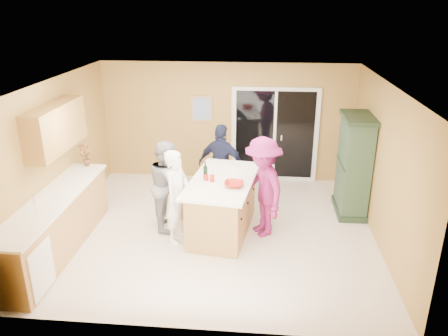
# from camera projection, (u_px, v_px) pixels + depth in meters

# --- Properties ---
(floor) EXTENTS (5.50, 5.50, 0.00)m
(floor) POSITION_uv_depth(u_px,v_px,m) (215.00, 230.00, 7.74)
(floor) COLOR beige
(floor) RESTS_ON ground
(ceiling) EXTENTS (5.50, 5.00, 0.10)m
(ceiling) POSITION_uv_depth(u_px,v_px,m) (214.00, 83.00, 6.80)
(ceiling) COLOR silver
(ceiling) RESTS_ON wall_back
(wall_back) EXTENTS (5.50, 0.10, 2.60)m
(wall_back) POSITION_uv_depth(u_px,v_px,m) (227.00, 122.00, 9.59)
(wall_back) COLOR tan
(wall_back) RESTS_ON ground
(wall_front) EXTENTS (5.50, 0.10, 2.60)m
(wall_front) POSITION_uv_depth(u_px,v_px,m) (190.00, 237.00, 4.95)
(wall_front) COLOR tan
(wall_front) RESTS_ON ground
(wall_left) EXTENTS (0.10, 5.00, 2.60)m
(wall_left) POSITION_uv_depth(u_px,v_px,m) (56.00, 156.00, 7.50)
(wall_left) COLOR tan
(wall_left) RESTS_ON ground
(wall_right) EXTENTS (0.10, 5.00, 2.60)m
(wall_right) POSITION_uv_depth(u_px,v_px,m) (384.00, 167.00, 7.04)
(wall_right) COLOR tan
(wall_right) RESTS_ON ground
(left_cabinet_run) EXTENTS (0.65, 3.05, 1.24)m
(left_cabinet_run) POSITION_uv_depth(u_px,v_px,m) (52.00, 230.00, 6.80)
(left_cabinet_run) COLOR #B37F45
(left_cabinet_run) RESTS_ON floor
(upper_cabinets) EXTENTS (0.35, 1.60, 0.75)m
(upper_cabinets) POSITION_uv_depth(u_px,v_px,m) (56.00, 128.00, 7.09)
(upper_cabinets) COLOR #B37F45
(upper_cabinets) RESTS_ON wall_left
(sliding_door) EXTENTS (1.90, 0.07, 2.10)m
(sliding_door) POSITION_uv_depth(u_px,v_px,m) (275.00, 135.00, 9.56)
(sliding_door) COLOR silver
(sliding_door) RESTS_ON floor
(framed_picture) EXTENTS (0.46, 0.04, 0.56)m
(framed_picture) POSITION_uv_depth(u_px,v_px,m) (202.00, 109.00, 9.51)
(framed_picture) COLOR tan
(framed_picture) RESTS_ON wall_back
(kitchen_island) EXTENTS (1.27, 2.01, 0.99)m
(kitchen_island) POSITION_uv_depth(u_px,v_px,m) (223.00, 207.00, 7.54)
(kitchen_island) COLOR #B37F45
(kitchen_island) RESTS_ON floor
(green_hutch) EXTENTS (0.54, 1.03, 1.90)m
(green_hutch) POSITION_uv_depth(u_px,v_px,m) (354.00, 167.00, 8.10)
(green_hutch) COLOR #1E311F
(green_hutch) RESTS_ON floor
(woman_white) EXTENTS (0.55, 0.67, 1.60)m
(woman_white) POSITION_uv_depth(u_px,v_px,m) (177.00, 197.00, 7.15)
(woman_white) COLOR white
(woman_white) RESTS_ON floor
(woman_grey) EXTENTS (0.76, 0.89, 1.60)m
(woman_grey) POSITION_uv_depth(u_px,v_px,m) (168.00, 185.00, 7.61)
(woman_grey) COLOR gray
(woman_grey) RESTS_ON floor
(woman_navy) EXTENTS (1.03, 0.63, 1.63)m
(woman_navy) POSITION_uv_depth(u_px,v_px,m) (222.00, 165.00, 8.46)
(woman_navy) COLOR #192037
(woman_navy) RESTS_ON floor
(woman_magenta) EXTENTS (1.08, 1.29, 1.74)m
(woman_magenta) POSITION_uv_depth(u_px,v_px,m) (263.00, 187.00, 7.34)
(woman_magenta) COLOR #891E59
(woman_magenta) RESTS_ON floor
(serving_bowl) EXTENTS (0.34, 0.34, 0.08)m
(serving_bowl) POSITION_uv_depth(u_px,v_px,m) (234.00, 184.00, 7.05)
(serving_bowl) COLOR #AF2313
(serving_bowl) RESTS_ON kitchen_island
(tulip_vase) EXTENTS (0.27, 0.21, 0.44)m
(tulip_vase) POSITION_uv_depth(u_px,v_px,m) (85.00, 155.00, 8.01)
(tulip_vase) COLOR #AC1118
(tulip_vase) RESTS_ON left_cabinet_run
(tumbler_near) EXTENTS (0.09, 0.09, 0.10)m
(tumbler_near) POSITION_uv_depth(u_px,v_px,m) (206.00, 177.00, 7.29)
(tumbler_near) COLOR #AF2313
(tumbler_near) RESTS_ON kitchen_island
(tumbler_far) EXTENTS (0.10, 0.10, 0.11)m
(tumbler_far) POSITION_uv_depth(u_px,v_px,m) (212.00, 178.00, 7.24)
(tumbler_far) COLOR #AF2313
(tumbler_far) RESTS_ON kitchen_island
(wine_bottle) EXTENTS (0.07, 0.07, 0.31)m
(wine_bottle) POSITION_uv_depth(u_px,v_px,m) (205.00, 173.00, 7.31)
(wine_bottle) COLOR black
(wine_bottle) RESTS_ON kitchen_island
(white_plate) EXTENTS (0.26, 0.26, 0.02)m
(white_plate) POSITION_uv_depth(u_px,v_px,m) (235.00, 166.00, 7.93)
(white_plate) COLOR silver
(white_plate) RESTS_ON kitchen_island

